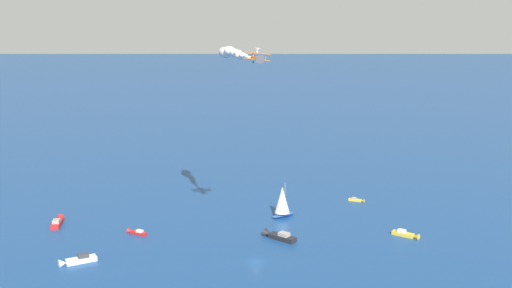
{
  "coord_description": "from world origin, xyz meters",
  "views": [
    {
      "loc": [
        -89.63,
        131.95,
        67.5
      ],
      "look_at": [
        0.0,
        0.0,
        33.22
      ],
      "focal_mm": 43.45,
      "sensor_mm": 36.0,
      "label": 1
    }
  ],
  "objects_px": {
    "wingwalker_lead": "(257,49)",
    "motorboat_inshore": "(407,234)",
    "motorboat_ahead": "(136,232)",
    "biplane_lead": "(256,58)",
    "motorboat_far_port": "(278,236)",
    "sailboat_offshore": "(282,202)",
    "motorboat_far_stbd": "(76,260)",
    "motorboat_mid_cluster": "(357,200)",
    "motorboat_near_centre": "(58,222)"
  },
  "relations": [
    {
      "from": "motorboat_inshore",
      "to": "wingwalker_lead",
      "type": "xyz_separation_m",
      "value": [
        26.71,
        42.13,
        57.34
      ]
    },
    {
      "from": "motorboat_far_port",
      "to": "biplane_lead",
      "type": "distance_m",
      "value": 58.25
    },
    {
      "from": "motorboat_far_port",
      "to": "motorboat_far_stbd",
      "type": "bearing_deg",
      "value": 52.54
    },
    {
      "from": "motorboat_mid_cluster",
      "to": "wingwalker_lead",
      "type": "xyz_separation_m",
      "value": [
        -1.28,
        66.62,
        57.54
      ]
    },
    {
      "from": "motorboat_far_port",
      "to": "motorboat_inshore",
      "type": "distance_m",
      "value": 39.48
    },
    {
      "from": "motorboat_near_centre",
      "to": "motorboat_ahead",
      "type": "distance_m",
      "value": 28.47
    },
    {
      "from": "motorboat_inshore",
      "to": "biplane_lead",
      "type": "distance_m",
      "value": 74.59
    },
    {
      "from": "motorboat_far_stbd",
      "to": "motorboat_ahead",
      "type": "relative_size",
      "value": 1.47
    },
    {
      "from": "motorboat_far_port",
      "to": "sailboat_offshore",
      "type": "distance_m",
      "value": 21.05
    },
    {
      "from": "motorboat_near_centre",
      "to": "motorboat_mid_cluster",
      "type": "distance_m",
      "value": 103.98
    },
    {
      "from": "motorboat_mid_cluster",
      "to": "motorboat_inshore",
      "type": "bearing_deg",
      "value": 138.81
    },
    {
      "from": "motorboat_far_stbd",
      "to": "motorboat_inshore",
      "type": "height_order",
      "value": "motorboat_far_stbd"
    },
    {
      "from": "motorboat_inshore",
      "to": "motorboat_far_port",
      "type": "bearing_deg",
      "value": 36.93
    },
    {
      "from": "sailboat_offshore",
      "to": "motorboat_ahead",
      "type": "bearing_deg",
      "value": 53.76
    },
    {
      "from": "motorboat_ahead",
      "to": "wingwalker_lead",
      "type": "bearing_deg",
      "value": -176.32
    },
    {
      "from": "motorboat_inshore",
      "to": "motorboat_ahead",
      "type": "relative_size",
      "value": 1.21
    },
    {
      "from": "motorboat_far_port",
      "to": "motorboat_ahead",
      "type": "height_order",
      "value": "motorboat_far_port"
    },
    {
      "from": "motorboat_far_port",
      "to": "motorboat_ahead",
      "type": "bearing_deg",
      "value": 28.79
    },
    {
      "from": "motorboat_inshore",
      "to": "biplane_lead",
      "type": "relative_size",
      "value": 1.23
    },
    {
      "from": "motorboat_far_stbd",
      "to": "motorboat_ahead",
      "type": "bearing_deg",
      "value": -84.0
    },
    {
      "from": "wingwalker_lead",
      "to": "motorboat_ahead",
      "type": "bearing_deg",
      "value": 3.68
    },
    {
      "from": "sailboat_offshore",
      "to": "wingwalker_lead",
      "type": "height_order",
      "value": "wingwalker_lead"
    },
    {
      "from": "wingwalker_lead",
      "to": "biplane_lead",
      "type": "bearing_deg",
      "value": 50.03
    },
    {
      "from": "motorboat_far_port",
      "to": "motorboat_far_stbd",
      "type": "xyz_separation_m",
      "value": [
        35.88,
        46.82,
        -0.07
      ]
    },
    {
      "from": "motorboat_mid_cluster",
      "to": "motorboat_near_centre",
      "type": "bearing_deg",
      "value": 48.06
    },
    {
      "from": "biplane_lead",
      "to": "motorboat_ahead",
      "type": "bearing_deg",
      "value": 3.42
    },
    {
      "from": "motorboat_ahead",
      "to": "motorboat_mid_cluster",
      "type": "relative_size",
      "value": 1.16
    },
    {
      "from": "wingwalker_lead",
      "to": "motorboat_inshore",
      "type": "bearing_deg",
      "value": -122.38
    },
    {
      "from": "motorboat_inshore",
      "to": "wingwalker_lead",
      "type": "bearing_deg",
      "value": 57.62
    },
    {
      "from": "motorboat_near_centre",
      "to": "biplane_lead",
      "type": "relative_size",
      "value": 1.38
    },
    {
      "from": "motorboat_far_port",
      "to": "sailboat_offshore",
      "type": "bearing_deg",
      "value": -61.63
    },
    {
      "from": "motorboat_far_stbd",
      "to": "motorboat_mid_cluster",
      "type": "relative_size",
      "value": 1.69
    },
    {
      "from": "motorboat_far_stbd",
      "to": "wingwalker_lead",
      "type": "height_order",
      "value": "wingwalker_lead"
    },
    {
      "from": "motorboat_near_centre",
      "to": "sailboat_offshore",
      "type": "distance_m",
      "value": 73.5
    },
    {
      "from": "motorboat_mid_cluster",
      "to": "wingwalker_lead",
      "type": "bearing_deg",
      "value": 91.1
    },
    {
      "from": "motorboat_ahead",
      "to": "biplane_lead",
      "type": "height_order",
      "value": "biplane_lead"
    },
    {
      "from": "motorboat_far_port",
      "to": "motorboat_far_stbd",
      "type": "distance_m",
      "value": 58.99
    },
    {
      "from": "sailboat_offshore",
      "to": "wingwalker_lead",
      "type": "relative_size",
      "value": 7.63
    },
    {
      "from": "wingwalker_lead",
      "to": "motorboat_mid_cluster",
      "type": "bearing_deg",
      "value": -88.9
    },
    {
      "from": "motorboat_inshore",
      "to": "motorboat_ahead",
      "type": "distance_m",
      "value": 83.29
    },
    {
      "from": "motorboat_far_stbd",
      "to": "motorboat_ahead",
      "type": "xyz_separation_m",
      "value": [
        2.69,
        -25.62,
        -0.26
      ]
    },
    {
      "from": "motorboat_far_stbd",
      "to": "motorboat_ahead",
      "type": "height_order",
      "value": "motorboat_far_stbd"
    },
    {
      "from": "motorboat_ahead",
      "to": "motorboat_mid_cluster",
      "type": "xyz_separation_m",
      "value": [
        -42.15,
        -69.41,
        -0.08
      ]
    },
    {
      "from": "motorboat_far_port",
      "to": "biplane_lead",
      "type": "xyz_separation_m",
      "value": [
        -4.67,
        18.62,
        55.0
      ]
    },
    {
      "from": "motorboat_mid_cluster",
      "to": "biplane_lead",
      "type": "height_order",
      "value": "biplane_lead"
    },
    {
      "from": "motorboat_near_centre",
      "to": "motorboat_mid_cluster",
      "type": "height_order",
      "value": "motorboat_near_centre"
    },
    {
      "from": "motorboat_far_port",
      "to": "motorboat_far_stbd",
      "type": "relative_size",
      "value": 1.1
    },
    {
      "from": "motorboat_inshore",
      "to": "motorboat_far_stbd",
      "type": "bearing_deg",
      "value": 46.29
    },
    {
      "from": "motorboat_far_stbd",
      "to": "sailboat_offshore",
      "type": "bearing_deg",
      "value": -111.91
    },
    {
      "from": "sailboat_offshore",
      "to": "biplane_lead",
      "type": "bearing_deg",
      "value": 111.48
    }
  ]
}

